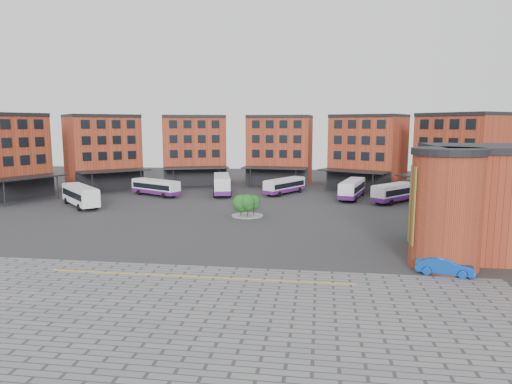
# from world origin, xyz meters

# --- Properties ---
(ground) EXTENTS (160.00, 160.00, 0.00)m
(ground) POSITION_xyz_m (0.00, 0.00, 0.00)
(ground) COLOR #28282B
(ground) RESTS_ON ground
(paving_zone) EXTENTS (50.00, 22.00, 0.02)m
(paving_zone) POSITION_xyz_m (2.00, -22.00, 0.01)
(paving_zone) COLOR slate
(paving_zone) RESTS_ON ground
(yellow_line) EXTENTS (26.00, 0.15, 0.02)m
(yellow_line) POSITION_xyz_m (2.00, -14.00, 0.03)
(yellow_line) COLOR gold
(yellow_line) RESTS_ON paving_zone
(main_building) EXTENTS (94.14, 42.48, 14.60)m
(main_building) POSITION_xyz_m (-4.77, 38.25, 7.23)
(main_building) COLOR #953A20
(main_building) RESTS_ON ground
(east_building) EXTENTS (17.40, 15.40, 10.60)m
(east_building) POSITION_xyz_m (28.70, -3.06, 5.29)
(east_building) COLOR #953A20
(east_building) RESTS_ON ground
(tree_island) EXTENTS (4.40, 4.40, 3.19)m
(tree_island) POSITION_xyz_m (1.93, 11.52, 1.78)
(tree_island) COLOR gray
(tree_island) RESTS_ON ground
(bus_a) EXTENTS (9.81, 9.94, 3.22)m
(bus_a) POSITION_xyz_m (-24.84, 15.76, 1.91)
(bus_a) COLOR white
(bus_a) RESTS_ON ground
(bus_b) EXTENTS (10.20, 6.97, 2.90)m
(bus_b) POSITION_xyz_m (-17.09, 27.68, 1.57)
(bus_b) COLOR white
(bus_b) RESTS_ON ground
(bus_c) EXTENTS (5.53, 12.53, 3.44)m
(bus_c) POSITION_xyz_m (-5.84, 31.34, 1.86)
(bus_c) COLOR silver
(bus_c) RESTS_ON ground
(bus_d) EXTENTS (7.18, 9.96, 2.87)m
(bus_d) POSITION_xyz_m (5.55, 33.01, 1.55)
(bus_d) COLOR silver
(bus_d) RESTS_ON ground
(bus_e) EXTENTS (5.31, 11.64, 3.20)m
(bus_e) POSITION_xyz_m (17.43, 29.47, 1.73)
(bus_e) COLOR white
(bus_e) RESTS_ON ground
(bus_f) EXTENTS (9.22, 10.00, 3.12)m
(bus_f) POSITION_xyz_m (24.45, 26.67, 1.69)
(bus_f) COLOR silver
(bus_f) RESTS_ON ground
(blue_car) EXTENTS (4.96, 2.62, 1.55)m
(blue_car) POSITION_xyz_m (22.55, -10.34, 0.78)
(blue_car) COLOR #0C3FA5
(blue_car) RESTS_ON ground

